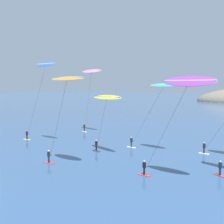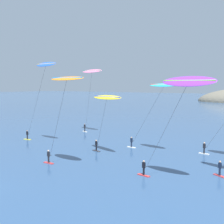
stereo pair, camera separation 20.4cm
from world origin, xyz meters
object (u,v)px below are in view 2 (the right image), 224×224
Objects in this scene: kitesurfer_orange at (65,85)px; kitesurfer_blue at (44,72)px; kitesurfer_purple at (185,88)px; kitesurfer_cyan at (161,91)px; kitesurfer_pink at (91,76)px; kitesurfer_yellow at (106,101)px.

kitesurfer_orange is 0.80× the size of kitesurfer_blue.
kitesurfer_purple is at bearing 9.28° from kitesurfer_orange.
kitesurfer_blue reaches higher than kitesurfer_orange.
kitesurfer_pink is at bearing 156.83° from kitesurfer_cyan.
kitesurfer_blue is 1.27× the size of kitesurfer_purple.
kitesurfer_pink is (-25.81, 18.78, 2.15)m from kitesurfer_purple.
kitesurfer_cyan is 0.74× the size of kitesurfer_blue.
kitesurfer_pink is at bearing 134.03° from kitesurfer_yellow.
kitesurfer_blue is (-12.61, 8.51, 2.09)m from kitesurfer_orange.
kitesurfer_purple reaches higher than kitesurfer_cyan.
kitesurfer_yellow is (12.78, -0.48, -4.43)m from kitesurfer_blue.
kitesurfer_pink is (-18.65, 7.98, 2.65)m from kitesurfer_cyan.
kitesurfer_orange is at bearing -59.53° from kitesurfer_pink.
kitesurfer_pink is (-12.52, 12.95, 4.15)m from kitesurfer_yellow.
kitesurfer_orange is 0.84× the size of kitesurfer_pink.
kitesurfer_blue is 13.54m from kitesurfer_yellow.
kitesurfer_purple is (7.16, -10.80, 0.50)m from kitesurfer_cyan.
kitesurfer_pink is at bearing 88.78° from kitesurfer_blue.
kitesurfer_blue reaches higher than kitesurfer_cyan.
kitesurfer_blue is at bearing -91.22° from kitesurfer_pink.
kitesurfer_yellow is 18.48m from kitesurfer_pink.
kitesurfer_pink reaches higher than kitesurfer_cyan.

